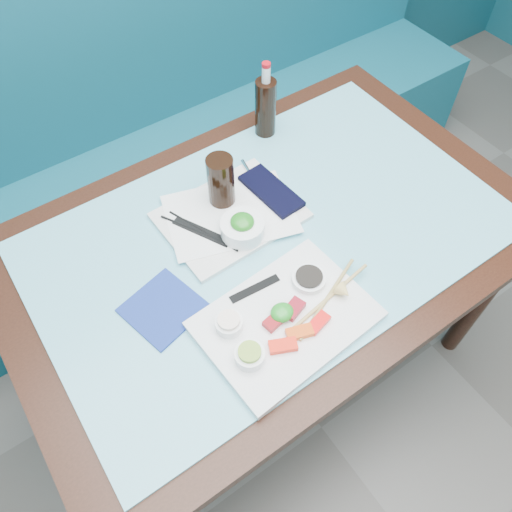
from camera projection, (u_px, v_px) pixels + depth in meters
booth_bench at (148, 158)px, 2.03m from camera, size 3.00×0.56×1.17m
dining_table at (270, 254)px, 1.39m from camera, size 1.40×0.90×0.75m
glass_top at (271, 235)px, 1.32m from camera, size 1.22×0.76×0.01m
sashimi_plate at (286, 320)px, 1.15m from camera, size 0.41×0.30×0.02m
salmon_left at (283, 346)px, 1.10m from camera, size 0.07×0.05×0.02m
salmon_mid at (300, 332)px, 1.12m from camera, size 0.07×0.05×0.01m
salmon_right at (318, 323)px, 1.13m from camera, size 0.06×0.04×0.01m
tuna_left at (274, 321)px, 1.13m from camera, size 0.05×0.04×0.02m
tuna_right at (294, 309)px, 1.15m from camera, size 0.06×0.05×0.02m
seaweed_garnish at (282, 312)px, 1.14m from camera, size 0.06×0.05×0.03m
ramekin_wasabi at (250, 356)px, 1.08m from camera, size 0.08×0.08×0.03m
wasabi_fill at (250, 352)px, 1.06m from camera, size 0.06×0.06×0.01m
ramekin_ginger at (229, 324)px, 1.12m from camera, size 0.08×0.08×0.03m
ginger_fill at (229, 320)px, 1.11m from camera, size 0.06×0.06×0.01m
soy_dish at (309, 279)px, 1.20m from camera, size 0.10×0.10×0.02m
soy_fill at (309, 276)px, 1.19m from camera, size 0.09×0.09×0.01m
lemon_wedge at (344, 292)px, 1.16m from camera, size 0.04×0.04×0.04m
chopstick_sleeve at (255, 289)px, 1.19m from camera, size 0.13×0.03×0.00m
wooden_chopstick_a at (327, 298)px, 1.17m from camera, size 0.24×0.11×0.01m
wooden_chopstick_b at (331, 296)px, 1.17m from camera, size 0.26×0.05×0.01m
serving_tray at (230, 216)px, 1.34m from camera, size 0.37×0.28×0.01m
paper_placemat at (230, 214)px, 1.34m from camera, size 0.39×0.32×0.00m
seaweed_bowl at (242, 228)px, 1.28m from camera, size 0.15×0.15×0.05m
seaweed_salad at (242, 222)px, 1.26m from camera, size 0.07×0.07×0.03m
cola_glass at (221, 181)px, 1.31m from camera, size 0.08×0.08×0.15m
navy_pouch at (271, 191)px, 1.37m from camera, size 0.10×0.20×0.01m
fork at (248, 170)px, 1.42m from camera, size 0.03×0.09×0.01m
black_chopstick_a at (200, 232)px, 1.30m from camera, size 0.12×0.21×0.01m
black_chopstick_b at (203, 231)px, 1.30m from camera, size 0.08×0.21×0.01m
tray_sleeve at (202, 232)px, 1.30m from camera, size 0.10×0.16×0.00m
cola_bottle_body at (265, 108)px, 1.48m from camera, size 0.08×0.08×0.18m
cola_bottle_neck at (266, 74)px, 1.38m from camera, size 0.03×0.03×0.05m
cola_bottle_cap at (266, 65)px, 1.36m from camera, size 0.03×0.03×0.01m
blue_napkin at (163, 308)px, 1.18m from camera, size 0.20×0.20×0.01m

